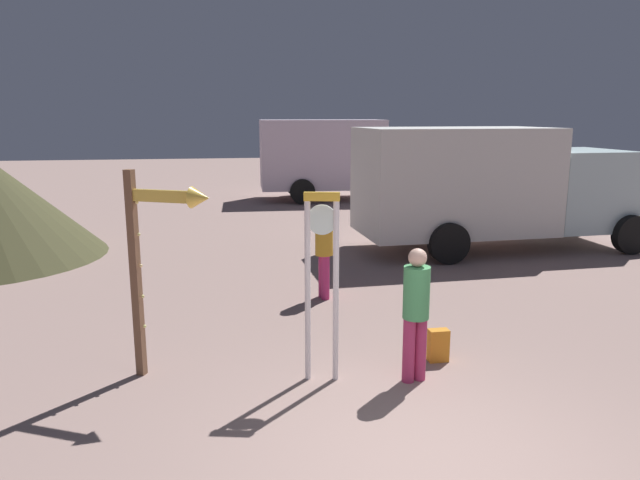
{
  "coord_description": "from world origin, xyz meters",
  "views": [
    {
      "loc": [
        -1.8,
        -4.65,
        3.16
      ],
      "look_at": [
        -0.26,
        4.53,
        1.2
      ],
      "focal_mm": 33.48,
      "sensor_mm": 36.0,
      "label": 1
    }
  ],
  "objects_px": {
    "arrow_sign": "(158,242)",
    "box_truck_near": "(486,184)",
    "standing_clock": "(322,270)",
    "person_distant": "(324,248)",
    "box_truck_far": "(339,156)",
    "backpack": "(438,345)",
    "person_near_clock": "(416,308)"
  },
  "relations": [
    {
      "from": "standing_clock",
      "to": "person_distant",
      "type": "bearing_deg",
      "value": 79.68
    },
    {
      "from": "arrow_sign",
      "to": "box_truck_far",
      "type": "relative_size",
      "value": 0.39
    },
    {
      "from": "person_distant",
      "to": "box_truck_near",
      "type": "bearing_deg",
      "value": 36.2
    },
    {
      "from": "person_near_clock",
      "to": "backpack",
      "type": "xyz_separation_m",
      "value": [
        0.5,
        0.51,
        -0.71
      ]
    },
    {
      "from": "box_truck_far",
      "to": "backpack",
      "type": "bearing_deg",
      "value": -96.34
    },
    {
      "from": "person_near_clock",
      "to": "person_distant",
      "type": "height_order",
      "value": "person_near_clock"
    },
    {
      "from": "person_distant",
      "to": "box_truck_far",
      "type": "relative_size",
      "value": 0.24
    },
    {
      "from": "backpack",
      "to": "box_truck_far",
      "type": "height_order",
      "value": "box_truck_far"
    },
    {
      "from": "arrow_sign",
      "to": "backpack",
      "type": "height_order",
      "value": "arrow_sign"
    },
    {
      "from": "backpack",
      "to": "box_truck_far",
      "type": "relative_size",
      "value": 0.07
    },
    {
      "from": "arrow_sign",
      "to": "person_distant",
      "type": "xyz_separation_m",
      "value": [
        2.47,
        2.88,
        -0.81
      ]
    },
    {
      "from": "backpack",
      "to": "person_near_clock",
      "type": "bearing_deg",
      "value": -134.04
    },
    {
      "from": "backpack",
      "to": "person_distant",
      "type": "bearing_deg",
      "value": 108.82
    },
    {
      "from": "arrow_sign",
      "to": "person_near_clock",
      "type": "relative_size",
      "value": 1.55
    },
    {
      "from": "standing_clock",
      "to": "person_near_clock",
      "type": "height_order",
      "value": "standing_clock"
    },
    {
      "from": "person_near_clock",
      "to": "box_truck_far",
      "type": "relative_size",
      "value": 0.25
    },
    {
      "from": "person_near_clock",
      "to": "box_truck_far",
      "type": "distance_m",
      "value": 15.89
    },
    {
      "from": "person_near_clock",
      "to": "standing_clock",
      "type": "bearing_deg",
      "value": 168.19
    },
    {
      "from": "standing_clock",
      "to": "arrow_sign",
      "type": "distance_m",
      "value": 1.94
    },
    {
      "from": "standing_clock",
      "to": "box_truck_near",
      "type": "xyz_separation_m",
      "value": [
        5.02,
        6.47,
        0.19
      ]
    },
    {
      "from": "standing_clock",
      "to": "box_truck_near",
      "type": "height_order",
      "value": "box_truck_near"
    },
    {
      "from": "arrow_sign",
      "to": "box_truck_near",
      "type": "height_order",
      "value": "box_truck_near"
    },
    {
      "from": "arrow_sign",
      "to": "standing_clock",
      "type": "bearing_deg",
      "value": -10.48
    },
    {
      "from": "backpack",
      "to": "arrow_sign",
      "type": "bearing_deg",
      "value": 178.96
    },
    {
      "from": "person_near_clock",
      "to": "person_distant",
      "type": "bearing_deg",
      "value": 98.32
    },
    {
      "from": "arrow_sign",
      "to": "person_near_clock",
      "type": "height_order",
      "value": "arrow_sign"
    },
    {
      "from": "arrow_sign",
      "to": "box_truck_far",
      "type": "bearing_deg",
      "value": 71.18
    },
    {
      "from": "standing_clock",
      "to": "box_truck_far",
      "type": "distance_m",
      "value": 15.84
    },
    {
      "from": "person_near_clock",
      "to": "box_truck_far",
      "type": "height_order",
      "value": "box_truck_far"
    },
    {
      "from": "standing_clock",
      "to": "person_near_clock",
      "type": "bearing_deg",
      "value": -11.81
    },
    {
      "from": "standing_clock",
      "to": "box_truck_far",
      "type": "relative_size",
      "value": 0.35
    },
    {
      "from": "standing_clock",
      "to": "arrow_sign",
      "type": "height_order",
      "value": "arrow_sign"
    }
  ]
}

